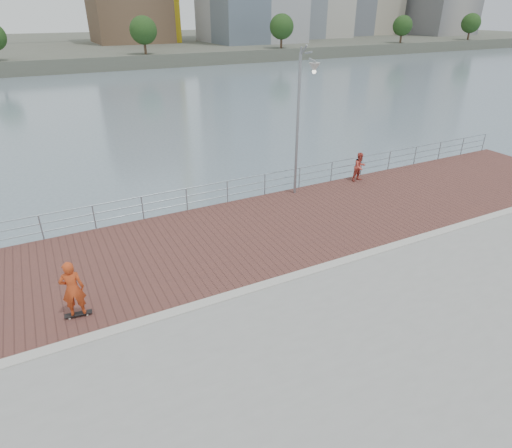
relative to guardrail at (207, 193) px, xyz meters
name	(u,v)px	position (x,y,z in m)	size (l,w,h in m)	color
water	(281,325)	(0.00, -7.00, -2.69)	(400.00, 400.00, 0.00)	slate
seawall	(377,407)	(0.00, -12.00, -1.69)	(40.00, 24.00, 2.00)	gray
brick_lane	(238,236)	(0.00, -3.40, -0.68)	(40.00, 6.80, 0.02)	brown
curb	(282,280)	(0.00, -7.00, -0.66)	(40.00, 0.40, 0.06)	#B7B5AD
far_shore	(46,47)	(0.00, 115.50, -1.44)	(320.00, 95.00, 2.50)	#4C5142
guardrail	(207,193)	(0.00, 0.00, 0.00)	(39.06, 0.06, 1.13)	#8C9EA8
street_lamp	(305,99)	(4.55, -0.99, 4.10)	(0.49, 1.43, 6.74)	gray
skateboard	(78,314)	(-6.55, -5.80, -0.60)	(0.82, 0.31, 0.09)	black
skateboarder	(72,289)	(-6.55, -5.80, 0.34)	(0.68, 0.44, 1.85)	#BB3E18
bystander	(360,167)	(8.57, -0.63, 0.11)	(0.76, 0.59, 1.57)	#C24539
shoreline_trees	(184,30)	(23.04, 70.00, 3.89)	(169.92, 5.20, 6.93)	#473323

